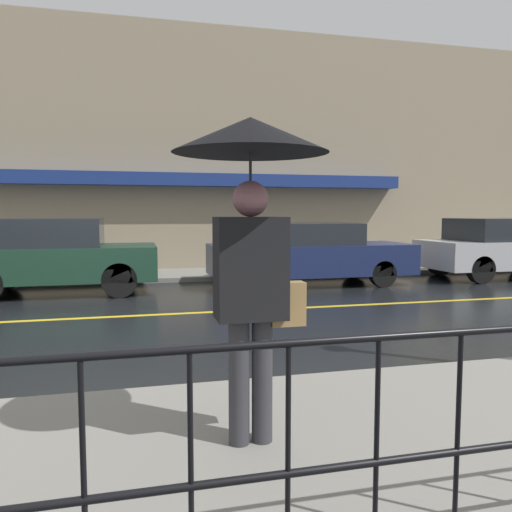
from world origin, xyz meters
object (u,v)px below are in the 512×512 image
object	(u,v)px
car_dark_green	(57,256)
car_silver	(502,248)
pedestrian	(251,194)
car_navy	(309,253)

from	to	relation	value
car_dark_green	car_silver	world-z (taller)	car_dark_green
pedestrian	car_navy	bearing A→B (deg)	-112.50
pedestrian	car_dark_green	bearing A→B (deg)	-73.37
pedestrian	car_navy	xyz separation A→B (m)	(3.22, 7.78, -1.07)
pedestrian	car_dark_green	distance (m)	8.18
car_navy	car_silver	bearing A→B (deg)	-0.00
pedestrian	car_navy	distance (m)	8.49
car_dark_green	car_navy	world-z (taller)	car_dark_green
car_dark_green	car_navy	size ratio (longest dim) A/B	0.84
car_dark_green	car_navy	bearing A→B (deg)	0.00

